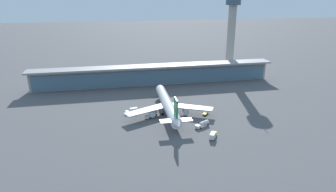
% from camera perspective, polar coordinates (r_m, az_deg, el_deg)
% --- Properties ---
extents(ground_plane, '(1200.00, 1200.00, 0.00)m').
position_cam_1_polar(ground_plane, '(168.41, 0.78, -3.93)').
color(ground_plane, '#515154').
extents(airliner_on_stand, '(51.29, 66.59, 17.76)m').
position_cam_1_polar(airliner_on_stand, '(169.73, -0.06, -1.69)').
color(airliner_on_stand, white).
rests_on(airliner_on_stand, ground).
extents(service_truck_near_nose_white, '(7.65, 4.16, 3.10)m').
position_cam_1_polar(service_truck_near_nose_white, '(173.03, -6.92, -2.81)').
color(service_truck_near_nose_white, silver).
rests_on(service_truck_near_nose_white, ground).
extents(service_truck_under_wing_white, '(8.64, 6.06, 2.95)m').
position_cam_1_polar(service_truck_under_wing_white, '(156.00, 6.76, -5.37)').
color(service_truck_under_wing_white, silver).
rests_on(service_truck_under_wing_white, ground).
extents(service_truck_mid_apron_yellow, '(5.70, 7.45, 3.10)m').
position_cam_1_polar(service_truck_mid_apron_yellow, '(144.79, 8.71, -7.53)').
color(service_truck_mid_apron_yellow, yellow).
rests_on(service_truck_mid_apron_yellow, ground).
extents(service_truck_by_tail_yellow, '(5.30, 6.16, 2.70)m').
position_cam_1_polar(service_truck_by_tail_yellow, '(171.82, 7.30, -3.31)').
color(service_truck_by_tail_yellow, yellow).
rests_on(service_truck_by_tail_yellow, ground).
extents(service_truck_on_taxiway_white, '(7.91, 7.41, 2.95)m').
position_cam_1_polar(service_truck_on_taxiway_white, '(167.26, -3.19, -3.49)').
color(service_truck_on_taxiway_white, silver).
rests_on(service_truck_on_taxiway_white, ground).
extents(terminal_building, '(183.60, 12.80, 15.20)m').
position_cam_1_polar(terminal_building, '(224.87, -2.59, 4.24)').
color(terminal_building, '#9E998E').
rests_on(terminal_building, ground).
extents(control_tower, '(12.00, 12.00, 69.96)m').
position_cam_1_polar(control_tower, '(250.26, 12.22, 12.47)').
color(control_tower, '#9E998E').
rests_on(control_tower, ground).
extents(safety_cone_alpha, '(0.62, 0.62, 0.70)m').
position_cam_1_polar(safety_cone_alpha, '(152.43, -0.27, -6.42)').
color(safety_cone_alpha, orange).
rests_on(safety_cone_alpha, ground).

